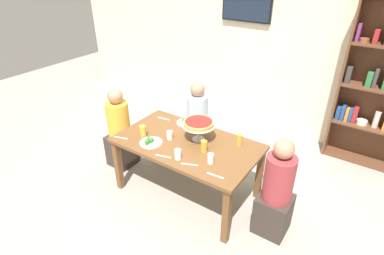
{
  "coord_description": "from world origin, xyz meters",
  "views": [
    {
      "loc": [
        1.74,
        -2.45,
        2.63
      ],
      "look_at": [
        0.0,
        0.1,
        0.89
      ],
      "focal_mm": 28.7,
      "sensor_mm": 36.0,
      "label": 1
    }
  ],
  "objects_px": {
    "diner_head_east": "(276,194)",
    "diner_head_west": "(120,133)",
    "deep_dish_pizza_stand": "(199,124)",
    "salad_plate_far_diner": "(150,142)",
    "television": "(247,6)",
    "cutlery_fork_far": "(190,164)",
    "cutlery_knife_near": "(163,156)",
    "salad_plate_near_diner": "(185,122)",
    "water_glass_clear_near": "(170,135)",
    "water_glass_clear_spare": "(178,154)",
    "beer_glass_amber_short": "(143,131)",
    "diner_far_left": "(197,125)",
    "dining_table": "(187,149)",
    "beer_glass_amber_spare": "(204,146)",
    "cutlery_fork_near": "(121,138)",
    "water_glass_clear_far": "(211,159)",
    "beer_glass_amber_tall": "(239,140)",
    "cutlery_knife_far": "(215,176)",
    "cutlery_spare_fork": "(164,119)"
  },
  "relations": [
    {
      "from": "salad_plate_far_diner",
      "to": "water_glass_clear_near",
      "type": "bearing_deg",
      "value": 57.08
    },
    {
      "from": "salad_plate_near_diner",
      "to": "beer_glass_amber_spare",
      "type": "distance_m",
      "value": 0.69
    },
    {
      "from": "television",
      "to": "salad_plate_near_diner",
      "type": "xyz_separation_m",
      "value": [
        0.07,
        -1.74,
        -1.19
      ]
    },
    {
      "from": "television",
      "to": "water_glass_clear_far",
      "type": "xyz_separation_m",
      "value": [
        0.79,
        -2.3,
        -1.16
      ]
    },
    {
      "from": "salad_plate_far_diner",
      "to": "cutlery_fork_near",
      "type": "height_order",
      "value": "salad_plate_far_diner"
    },
    {
      "from": "water_glass_clear_spare",
      "to": "cutlery_knife_near",
      "type": "xyz_separation_m",
      "value": [
        -0.16,
        -0.06,
        -0.05
      ]
    },
    {
      "from": "salad_plate_far_diner",
      "to": "cutlery_spare_fork",
      "type": "distance_m",
      "value": 0.61
    },
    {
      "from": "salad_plate_near_diner",
      "to": "beer_glass_amber_spare",
      "type": "height_order",
      "value": "beer_glass_amber_spare"
    },
    {
      "from": "diner_far_left",
      "to": "cutlery_knife_near",
      "type": "xyz_separation_m",
      "value": [
        0.32,
        -1.16,
        0.25
      ]
    },
    {
      "from": "diner_head_east",
      "to": "deep_dish_pizza_stand",
      "type": "height_order",
      "value": "diner_head_east"
    },
    {
      "from": "salad_plate_far_diner",
      "to": "cutlery_fork_near",
      "type": "bearing_deg",
      "value": -163.56
    },
    {
      "from": "beer_glass_amber_tall",
      "to": "cutlery_knife_near",
      "type": "height_order",
      "value": "beer_glass_amber_tall"
    },
    {
      "from": "diner_head_west",
      "to": "cutlery_fork_near",
      "type": "xyz_separation_m",
      "value": [
        0.42,
        -0.35,
        0.25
      ]
    },
    {
      "from": "beer_glass_amber_tall",
      "to": "beer_glass_amber_short",
      "type": "xyz_separation_m",
      "value": [
        -1.03,
        -0.47,
        -0.0
      ]
    },
    {
      "from": "diner_head_east",
      "to": "water_glass_clear_near",
      "type": "height_order",
      "value": "diner_head_east"
    },
    {
      "from": "cutlery_knife_near",
      "to": "salad_plate_near_diner",
      "type": "bearing_deg",
      "value": 92.67
    },
    {
      "from": "cutlery_fork_near",
      "to": "cutlery_knife_near",
      "type": "height_order",
      "value": "same"
    },
    {
      "from": "diner_head_west",
      "to": "diner_far_left",
      "type": "bearing_deg",
      "value": 46.7
    },
    {
      "from": "salad_plate_near_diner",
      "to": "cutlery_fork_far",
      "type": "xyz_separation_m",
      "value": [
        0.56,
        -0.71,
        -0.02
      ]
    },
    {
      "from": "diner_head_west",
      "to": "salad_plate_far_diner",
      "type": "distance_m",
      "value": 0.86
    },
    {
      "from": "beer_glass_amber_spare",
      "to": "cutlery_knife_far",
      "type": "height_order",
      "value": "beer_glass_amber_spare"
    },
    {
      "from": "diner_far_left",
      "to": "salad_plate_near_diner",
      "type": "bearing_deg",
      "value": 11.76
    },
    {
      "from": "diner_far_left",
      "to": "beer_glass_amber_tall",
      "type": "relative_size",
      "value": 8.06
    },
    {
      "from": "salad_plate_near_diner",
      "to": "diner_far_left",
      "type": "bearing_deg",
      "value": 101.76
    },
    {
      "from": "diner_head_east",
      "to": "cutlery_fork_near",
      "type": "xyz_separation_m",
      "value": [
        -1.81,
        -0.38,
        0.25
      ]
    },
    {
      "from": "diner_far_left",
      "to": "dining_table",
      "type": "bearing_deg",
      "value": 25.6
    },
    {
      "from": "diner_head_west",
      "to": "beer_glass_amber_spare",
      "type": "bearing_deg",
      "value": -1.61
    },
    {
      "from": "cutlery_fork_far",
      "to": "dining_table",
      "type": "bearing_deg",
      "value": 105.65
    },
    {
      "from": "diner_head_west",
      "to": "water_glass_clear_spare",
      "type": "bearing_deg",
      "value": -14.29
    },
    {
      "from": "beer_glass_amber_short",
      "to": "water_glass_clear_spare",
      "type": "height_order",
      "value": "beer_glass_amber_short"
    },
    {
      "from": "beer_glass_amber_spare",
      "to": "cutlery_fork_near",
      "type": "height_order",
      "value": "beer_glass_amber_spare"
    },
    {
      "from": "beer_glass_amber_tall",
      "to": "water_glass_clear_spare",
      "type": "relative_size",
      "value": 1.25
    },
    {
      "from": "beer_glass_amber_short",
      "to": "cutlery_knife_near",
      "type": "distance_m",
      "value": 0.51
    },
    {
      "from": "diner_head_west",
      "to": "deep_dish_pizza_stand",
      "type": "distance_m",
      "value": 1.29
    },
    {
      "from": "television",
      "to": "deep_dish_pizza_stand",
      "type": "bearing_deg",
      "value": -77.59
    },
    {
      "from": "diner_head_east",
      "to": "cutlery_fork_far",
      "type": "bearing_deg",
      "value": 23.13
    },
    {
      "from": "beer_glass_amber_short",
      "to": "water_glass_clear_near",
      "type": "xyz_separation_m",
      "value": [
        0.3,
        0.13,
        -0.02
      ]
    },
    {
      "from": "water_glass_clear_near",
      "to": "cutlery_knife_far",
      "type": "relative_size",
      "value": 0.57
    },
    {
      "from": "salad_plate_far_diner",
      "to": "cutlery_knife_near",
      "type": "relative_size",
      "value": 1.44
    },
    {
      "from": "cutlery_fork_near",
      "to": "cutlery_knife_near",
      "type": "relative_size",
      "value": 1.0
    },
    {
      "from": "cutlery_spare_fork",
      "to": "cutlery_fork_far",
      "type": "bearing_deg",
      "value": 136.08
    },
    {
      "from": "salad_plate_far_diner",
      "to": "water_glass_clear_far",
      "type": "height_order",
      "value": "water_glass_clear_far"
    },
    {
      "from": "television",
      "to": "cutlery_fork_far",
      "type": "bearing_deg",
      "value": -75.53
    },
    {
      "from": "diner_head_east",
      "to": "diner_head_west",
      "type": "height_order",
      "value": "same"
    },
    {
      "from": "deep_dish_pizza_stand",
      "to": "salad_plate_far_diner",
      "type": "bearing_deg",
      "value": -137.69
    },
    {
      "from": "water_glass_clear_spare",
      "to": "cutlery_spare_fork",
      "type": "xyz_separation_m",
      "value": [
        -0.7,
        0.63,
        -0.05
      ]
    },
    {
      "from": "salad_plate_far_diner",
      "to": "beer_glass_amber_short",
      "type": "height_order",
      "value": "beer_glass_amber_short"
    },
    {
      "from": "cutlery_fork_near",
      "to": "salad_plate_far_diner",
      "type": "bearing_deg",
      "value": 0.48
    },
    {
      "from": "cutlery_fork_near",
      "to": "water_glass_clear_far",
      "type": "bearing_deg",
      "value": -7.43
    },
    {
      "from": "salad_plate_far_diner",
      "to": "water_glass_clear_spare",
      "type": "distance_m",
      "value": 0.45
    }
  ]
}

